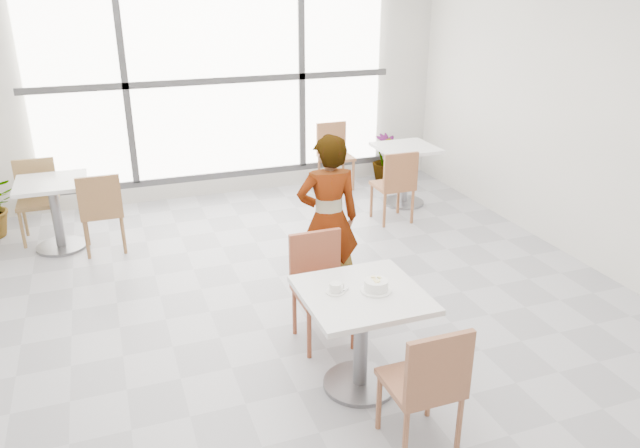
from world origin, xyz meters
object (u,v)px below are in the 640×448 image
object	(u,v)px
person	(328,219)
bg_table_right	(405,167)
plant_right	(386,159)
bg_table_left	(55,205)
bg_chair_right_near	(396,182)
chair_near	(428,381)
bg_chair_left_far	(37,194)
bg_chair_right_far	(334,151)
oatmeal_bowl	(376,285)
bg_chair_left_near	(101,208)
main_table	(361,322)
coffee_cup	(336,288)
chair_far	(320,280)

from	to	relation	value
person	bg_table_right	xyz separation A→B (m)	(1.78, 1.97, -0.27)
plant_right	bg_table_left	bearing A→B (deg)	-168.39
bg_table_right	bg_chair_right_near	world-z (taller)	bg_chair_right_near
bg_table_right	chair_near	bearing A→B (deg)	-115.70
bg_table_right	plant_right	distance (m)	0.92
chair_near	bg_chair_left_far	size ratio (longest dim) A/B	1.00
bg_table_left	bg_chair_right_far	distance (m)	3.62
oatmeal_bowl	bg_chair_left_near	bearing A→B (deg)	119.35
main_table	coffee_cup	distance (m)	0.31
coffee_cup	bg_table_left	size ratio (longest dim) A/B	0.21
chair_near	oatmeal_bowl	size ratio (longest dim) A/B	4.14
bg_chair_left_near	chair_far	bearing A→B (deg)	124.29
oatmeal_bowl	bg_table_left	xyz separation A→B (m)	(-2.15, 3.30, -0.31)
chair_near	main_table	bearing A→B (deg)	-80.88
bg_chair_left_near	bg_chair_right_near	bearing A→B (deg)	175.10
plant_right	bg_chair_right_near	bearing A→B (deg)	-111.61
chair_near	bg_chair_left_far	distance (m)	4.97
main_table	oatmeal_bowl	distance (m)	0.29
coffee_cup	bg_chair_left_near	xyz separation A→B (m)	(-1.43, 2.93, -0.28)
coffee_cup	oatmeal_bowl	bearing A→B (deg)	-16.27
bg_table_right	plant_right	bearing A→B (deg)	79.43
main_table	bg_chair_left_far	size ratio (longest dim) A/B	0.92
bg_table_right	bg_chair_right_near	bearing A→B (deg)	-126.33
chair_near	plant_right	bearing A→B (deg)	-113.14
chair_far	bg_table_left	world-z (taller)	chair_far
chair_near	plant_right	size ratio (longest dim) A/B	1.30
bg_chair_right_near	bg_chair_left_near	bearing A→B (deg)	-4.90
chair_near	person	bearing A→B (deg)	-93.81
chair_far	coffee_cup	xyz separation A→B (m)	(-0.12, -0.65, 0.28)
main_table	bg_chair_left_far	bearing A→B (deg)	121.43
main_table	chair_near	xyz separation A→B (m)	(0.11, -0.71, -0.02)
bg_chair_left_far	bg_chair_right_far	distance (m)	3.73
bg_table_right	plant_right	world-z (taller)	bg_table_right
bg_chair_left_far	main_table	bearing A→B (deg)	-58.57
bg_chair_right_far	bg_table_right	bearing A→B (deg)	-58.81
oatmeal_bowl	bg_chair_left_far	bearing A→B (deg)	122.33
chair_near	bg_table_right	distance (m)	4.41
oatmeal_bowl	bg_chair_left_far	distance (m)	4.37
chair_far	bg_chair_right_far	xyz separation A→B (m)	(1.49, 3.52, 0.00)
bg_chair_right_near	bg_chair_right_far	bearing A→B (deg)	-83.23
person	oatmeal_bowl	bearing A→B (deg)	90.03
bg_table_right	main_table	bearing A→B (deg)	-121.84
bg_table_right	bg_chair_right_far	bearing A→B (deg)	121.19
person	bg_chair_right_far	distance (m)	3.17
bg_chair_right_near	bg_table_left	bearing A→B (deg)	-8.73
chair_near	oatmeal_bowl	xyz separation A→B (m)	(-0.02, 0.69, 0.29)
bg_table_right	bg_chair_left_far	xyz separation A→B (m)	(-4.27, 0.40, 0.01)
chair_near	bg_table_right	world-z (taller)	chair_near
person	bg_chair_left_far	xyz separation A→B (m)	(-2.49, 2.37, -0.25)
chair_near	plant_right	distance (m)	5.29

